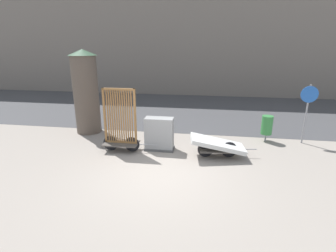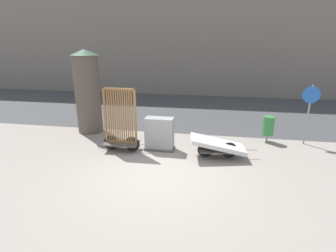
{
  "view_description": "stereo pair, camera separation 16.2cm",
  "coord_description": "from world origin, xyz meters",
  "px_view_note": "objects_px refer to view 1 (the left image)",
  "views": [
    {
      "loc": [
        1.3,
        -6.64,
        3.64
      ],
      "look_at": [
        0.0,
        1.57,
        1.0
      ],
      "focal_mm": 28.0,
      "sensor_mm": 36.0,
      "label": 1
    },
    {
      "loc": [
        1.46,
        -6.62,
        3.64
      ],
      "look_at": [
        0.0,
        1.57,
        1.0
      ],
      "focal_mm": 28.0,
      "sensor_mm": 36.0,
      "label": 2
    }
  ],
  "objects_px": {
    "bike_cart_with_bedframe": "(121,128)",
    "sign_post": "(308,105)",
    "utility_cabinet": "(159,135)",
    "advertising_column": "(86,92)",
    "bike_cart_with_mattress": "(218,145)",
    "trash_bin": "(267,125)"
  },
  "relations": [
    {
      "from": "bike_cart_with_bedframe",
      "to": "sign_post",
      "type": "relative_size",
      "value": 1.0
    },
    {
      "from": "utility_cabinet",
      "to": "sign_post",
      "type": "bearing_deg",
      "value": 15.69
    },
    {
      "from": "sign_post",
      "to": "advertising_column",
      "type": "xyz_separation_m",
      "value": [
        -8.59,
        0.01,
        0.26
      ]
    },
    {
      "from": "utility_cabinet",
      "to": "advertising_column",
      "type": "height_order",
      "value": "advertising_column"
    },
    {
      "from": "bike_cart_with_bedframe",
      "to": "advertising_column",
      "type": "bearing_deg",
      "value": 137.65
    },
    {
      "from": "bike_cart_with_mattress",
      "to": "trash_bin",
      "type": "bearing_deg",
      "value": 36.37
    },
    {
      "from": "bike_cart_with_bedframe",
      "to": "sign_post",
      "type": "xyz_separation_m",
      "value": [
        6.54,
        1.81,
        0.65
      ]
    },
    {
      "from": "bike_cart_with_mattress",
      "to": "sign_post",
      "type": "relative_size",
      "value": 1.0
    },
    {
      "from": "advertising_column",
      "to": "trash_bin",
      "type": "bearing_deg",
      "value": 0.0
    },
    {
      "from": "trash_bin",
      "to": "sign_post",
      "type": "xyz_separation_m",
      "value": [
        1.33,
        -0.01,
        0.84
      ]
    },
    {
      "from": "sign_post",
      "to": "utility_cabinet",
      "type": "bearing_deg",
      "value": -164.31
    },
    {
      "from": "bike_cart_with_mattress",
      "to": "advertising_column",
      "type": "distance_m",
      "value": 5.82
    },
    {
      "from": "bike_cart_with_bedframe",
      "to": "trash_bin",
      "type": "distance_m",
      "value": 5.52
    },
    {
      "from": "trash_bin",
      "to": "sign_post",
      "type": "bearing_deg",
      "value": -0.41
    },
    {
      "from": "bike_cart_with_bedframe",
      "to": "utility_cabinet",
      "type": "bearing_deg",
      "value": 13.51
    },
    {
      "from": "bike_cart_with_bedframe",
      "to": "trash_bin",
      "type": "xyz_separation_m",
      "value": [
        5.21,
        1.82,
        -0.19
      ]
    },
    {
      "from": "trash_bin",
      "to": "advertising_column",
      "type": "relative_size",
      "value": 0.29
    },
    {
      "from": "bike_cart_with_mattress",
      "to": "utility_cabinet",
      "type": "bearing_deg",
      "value": 163.2
    },
    {
      "from": "utility_cabinet",
      "to": "trash_bin",
      "type": "relative_size",
      "value": 1.16
    },
    {
      "from": "bike_cart_with_bedframe",
      "to": "bike_cart_with_mattress",
      "type": "relative_size",
      "value": 1.0
    },
    {
      "from": "bike_cart_with_mattress",
      "to": "trash_bin",
      "type": "distance_m",
      "value": 2.63
    },
    {
      "from": "utility_cabinet",
      "to": "trash_bin",
      "type": "distance_m",
      "value": 4.19
    }
  ]
}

